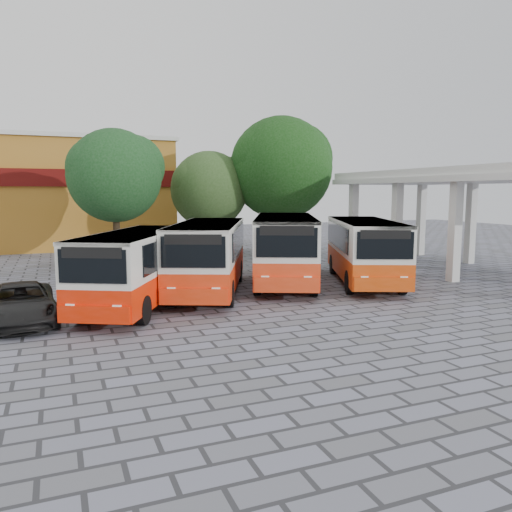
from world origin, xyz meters
name	(u,v)px	position (x,y,z in m)	size (l,w,h in m)	color
ground	(328,303)	(0.00, 0.00, 0.00)	(90.00, 90.00, 0.00)	slate
terminal_shelter	(466,179)	(10.50, 4.00, 4.91)	(6.80, 15.80, 5.40)	silver
shophouse_block	(35,193)	(-11.00, 25.99, 4.16)	(20.40, 10.40, 8.30)	#AA6D1F
bus_far_left	(137,264)	(-6.87, 2.06, 1.60)	(5.60, 8.26, 2.77)	#EE1E00
bus_centre_left	(209,253)	(-3.69, 3.57, 1.71)	(5.54, 8.78, 2.95)	red
bus_centre_right	(285,245)	(0.23, 4.38, 1.80)	(5.93, 9.27, 3.11)	#EE3C13
bus_far_right	(365,247)	(3.68, 3.05, 1.69)	(5.45, 8.69, 2.92)	#DD4308
tree_left	(116,173)	(-6.19, 14.03, 5.35)	(5.71, 5.44, 7.89)	#392A19
tree_middle	(210,187)	(0.23, 16.36, 4.54)	(5.45, 5.19, 6.97)	#392818
tree_right	(282,165)	(4.87, 14.81, 6.06)	(7.27, 6.92, 9.30)	#483515
parked_car	(21,304)	(-10.73, 1.13, 0.64)	(2.11, 4.57, 1.27)	black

